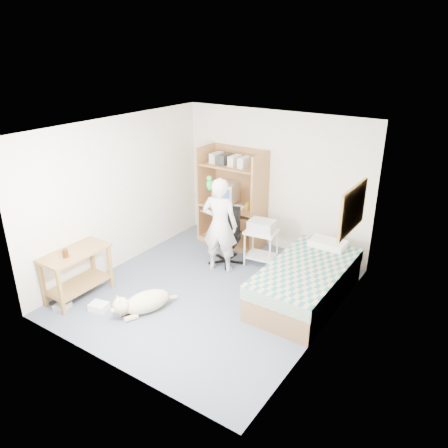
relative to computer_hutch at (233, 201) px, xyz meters
The scene contains 21 objects.
floor 2.05m from the computer_hutch, 68.06° to the right, with size 4.00×4.00×0.00m, color #4D5769.
wall_back 0.86m from the computer_hutch, 20.54° to the left, with size 3.60×0.02×2.50m, color silver.
wall_right 3.07m from the computer_hutch, 34.80° to the right, with size 0.02×4.00×2.50m, color silver.
wall_left 2.10m from the computer_hutch, 122.33° to the right, with size 0.02×4.00×2.50m, color silver.
ceiling 2.52m from the computer_hutch, 68.06° to the right, with size 3.60×4.00×0.02m, color white.
computer_hutch is the anchor object (origin of this frame).
bed 2.35m from the computer_hutch, 29.29° to the right, with size 1.02×2.02×0.66m.
side_desk 3.08m from the computer_hutch, 106.14° to the right, with size 0.50×1.00×0.75m.
corkboard 2.69m from the computer_hutch, 18.72° to the right, with size 0.04×0.94×0.66m.
office_chair 0.96m from the computer_hutch, 64.74° to the right, with size 0.55×0.55×0.96m.
person 1.14m from the computer_hutch, 68.23° to the right, with size 0.58×0.38×1.60m, color silver.
parrot 1.25m from the computer_hutch, 77.89° to the right, with size 0.12×0.20×0.32m.
dog 2.81m from the computer_hutch, 84.97° to the right, with size 0.56×0.96×0.38m.
printer_cart 1.11m from the computer_hutch, 29.70° to the right, with size 0.57×0.48×0.63m.
printer 1.04m from the computer_hutch, 29.70° to the right, with size 0.42×0.32×0.18m, color #BCBBB7.
crt_monitor 0.22m from the computer_hutch, behind, with size 0.46×0.48×0.38m.
keyboard 0.22m from the computer_hutch, 86.56° to the right, with size 0.45×0.16×0.03m, color beige.
pencil_cup 0.36m from the computer_hutch, 13.93° to the right, with size 0.08×0.08×0.12m, color gold.
drink_glass 3.22m from the computer_hutch, 104.38° to the right, with size 0.08×0.08×0.12m, color #401D0A.
floor_box_a 3.14m from the computer_hutch, 96.36° to the right, with size 0.25×0.20×0.10m, color white.
floor_box_b 3.49m from the computer_hutch, 103.62° to the right, with size 0.18×0.22×0.08m, color #B6B5B0.
Camera 1 is at (3.41, -4.70, 3.56)m, focal length 35.00 mm.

